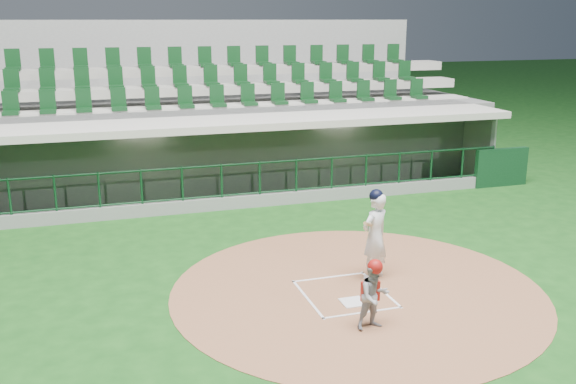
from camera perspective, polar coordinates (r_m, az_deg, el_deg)
name	(u,v)px	position (r m, az deg, el deg)	size (l,w,h in m)	color
ground	(339,289)	(12.68, 4.54, -8.55)	(120.00, 120.00, 0.00)	#134213
dirt_circle	(357,290)	(12.61, 6.17, -8.69)	(7.20, 7.20, 0.01)	brown
home_plate	(353,302)	(12.08, 5.80, -9.71)	(0.43, 0.43, 0.02)	silver
batter_box_chalk	(345,294)	(12.42, 5.07, -9.00)	(1.55, 1.80, 0.01)	white
dugout_structure	(247,159)	(19.54, -3.71, 2.93)	(16.40, 3.70, 3.00)	slate
seating_deck	(222,128)	(22.39, -5.85, 5.65)	(17.00, 6.72, 5.15)	slate
batter	(375,234)	(12.89, 7.73, -3.76)	(0.92, 0.97, 1.86)	silver
catcher	(374,294)	(10.96, 7.65, -9.02)	(0.61, 0.50, 1.24)	#939499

